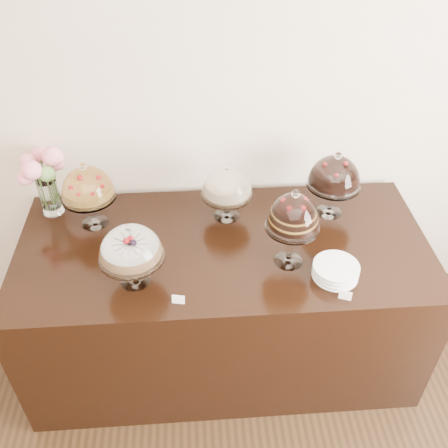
{
  "coord_description": "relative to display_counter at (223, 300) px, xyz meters",
  "views": [
    {
      "loc": [
        -0.14,
        0.48,
        2.68
      ],
      "look_at": [
        -0.01,
        2.4,
        1.08
      ],
      "focal_mm": 40.0,
      "sensor_mm": 36.0,
      "label": 1
    }
  ],
  "objects": [
    {
      "name": "plate_stack",
      "position": [
        0.53,
        -0.28,
        0.49
      ],
      "size": [
        0.22,
        0.22,
        0.07
      ],
      "color": "white",
      "rests_on": "display_counter"
    },
    {
      "name": "cake_stand_choco_layer",
      "position": [
        0.32,
        -0.15,
        0.75
      ],
      "size": [
        0.26,
        0.26,
        0.45
      ],
      "color": "white",
      "rests_on": "display_counter"
    },
    {
      "name": "cake_stand_sugar_sponge",
      "position": [
        -0.45,
        -0.24,
        0.67
      ],
      "size": [
        0.31,
        0.31,
        0.36
      ],
      "color": "white",
      "rests_on": "display_counter"
    },
    {
      "name": "display_counter",
      "position": [
        0.0,
        0.0,
        0.0
      ],
      "size": [
        2.2,
        1.0,
        0.9
      ],
      "primitive_type": "cube",
      "color": "black",
      "rests_on": "ground"
    },
    {
      "name": "price_card_left",
      "position": [
        -0.24,
        -0.4,
        0.47
      ],
      "size": [
        0.06,
        0.03,
        0.04
      ],
      "primitive_type": "cube",
      "rotation": [
        -0.21,
        0.0,
        -0.2
      ],
      "color": "white",
      "rests_on": "display_counter"
    },
    {
      "name": "cake_stand_cheesecake",
      "position": [
        0.04,
        0.24,
        0.66
      ],
      "size": [
        0.28,
        0.28,
        0.34
      ],
      "color": "white",
      "rests_on": "display_counter"
    },
    {
      "name": "flower_vase",
      "position": [
        -0.96,
        0.35,
        0.7
      ],
      "size": [
        0.25,
        0.3,
        0.42
      ],
      "color": "white",
      "rests_on": "display_counter"
    },
    {
      "name": "price_card_right",
      "position": [
        0.55,
        -0.43,
        0.47
      ],
      "size": [
        0.06,
        0.04,
        0.04
      ],
      "primitive_type": "cube",
      "rotation": [
        -0.21,
        0.0,
        -0.36
      ],
      "color": "white",
      "rests_on": "display_counter"
    },
    {
      "name": "wall_back",
      "position": [
        0.01,
        0.55,
        1.05
      ],
      "size": [
        5.0,
        0.04,
        3.0
      ],
      "primitive_type": "cube",
      "color": "beige",
      "rests_on": "ground"
    },
    {
      "name": "cake_stand_fruit_tart",
      "position": [
        -0.71,
        0.23,
        0.7
      ],
      "size": [
        0.29,
        0.29,
        0.4
      ],
      "color": "white",
      "rests_on": "display_counter"
    },
    {
      "name": "cake_stand_dark_choco",
      "position": [
        0.62,
        0.23,
        0.71
      ],
      "size": [
        0.3,
        0.3,
        0.4
      ],
      "color": "white",
      "rests_on": "display_counter"
    }
  ]
}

